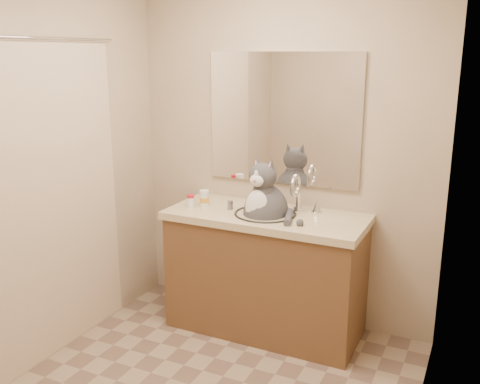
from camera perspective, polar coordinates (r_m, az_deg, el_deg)
name	(u,v)px	position (r m, az deg, el deg)	size (l,w,h in m)	color
room	(192,197)	(2.66, -5.16, -0.51)	(2.22, 2.52, 2.42)	gray
vanity	(266,270)	(3.72, 2.76, -8.28)	(1.34, 0.59, 1.12)	brown
mirror	(283,119)	(3.71, 4.59, 7.75)	(1.10, 0.02, 0.90)	white
shower_curtain	(50,200)	(3.41, -19.58, -0.84)	(0.02, 1.30, 1.93)	beige
cat	(265,209)	(3.56, 2.69, -1.85)	(0.42, 0.39, 0.60)	#444449
pill_bottle_redcap	(191,201)	(3.73, -5.29, -0.94)	(0.07, 0.07, 0.09)	white
pill_bottle_orange	(204,199)	(3.74, -3.83, -0.71)	(0.08, 0.08, 0.11)	white
grey_canister	(230,205)	(3.66, -1.05, -1.41)	(0.05, 0.05, 0.06)	slate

